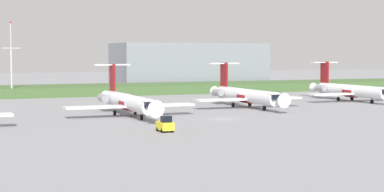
{
  "coord_description": "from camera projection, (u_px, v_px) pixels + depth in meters",
  "views": [
    {
      "loc": [
        -43.99,
        -95.98,
        10.85
      ],
      "look_at": [
        0.0,
        13.72,
        3.0
      ],
      "focal_mm": 59.36,
      "sensor_mm": 36.0,
      "label": 1
    }
  ],
  "objects": [
    {
      "name": "grass_berm",
      "position": [
        113.0,
        89.0,
        172.3
      ],
      "size": [
        320.0,
        20.0,
        2.46
      ],
      "primitive_type": "cube",
      "color": "#426033",
      "rests_on": "ground"
    },
    {
      "name": "baggage_tug",
      "position": [
        165.0,
        125.0,
        88.28
      ],
      "size": [
        1.72,
        3.2,
        2.3
      ],
      "color": "yellow",
      "rests_on": "ground"
    },
    {
      "name": "regional_jet_fourth",
      "position": [
        350.0,
        90.0,
        145.88
      ],
      "size": [
        22.81,
        31.0,
        9.0
      ],
      "color": "white",
      "rests_on": "ground"
    },
    {
      "name": "antenna_mast",
      "position": [
        11.0,
        66.0,
        153.67
      ],
      "size": [
        4.4,
        0.5,
        18.76
      ],
      "color": "#B2B2B7",
      "rests_on": "ground"
    },
    {
      "name": "regional_jet_third",
      "position": [
        245.0,
        95.0,
        128.66
      ],
      "size": [
        22.81,
        31.0,
        9.0
      ],
      "color": "white",
      "rests_on": "ground"
    },
    {
      "name": "distant_hangar",
      "position": [
        189.0,
        66.0,
        203.82
      ],
      "size": [
        47.51,
        21.3,
        14.23
      ],
      "primitive_type": "cube",
      "color": "gray",
      "rests_on": "ground"
    },
    {
      "name": "ground_plane",
      "position": [
        163.0,
        105.0,
        133.73
      ],
      "size": [
        500.0,
        500.0,
        0.0
      ],
      "primitive_type": "plane",
      "color": "gray"
    },
    {
      "name": "regional_jet_second",
      "position": [
        128.0,
        101.0,
        111.23
      ],
      "size": [
        22.81,
        31.0,
        9.0
      ],
      "color": "white",
      "rests_on": "ground"
    }
  ]
}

